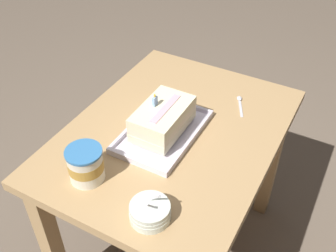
{
  "coord_description": "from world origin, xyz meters",
  "views": [
    {
      "loc": [
        -0.96,
        -0.5,
        1.65
      ],
      "look_at": [
        -0.02,
        0.01,
        0.74
      ],
      "focal_mm": 42.71,
      "sensor_mm": 36.0,
      "label": 1
    }
  ],
  "objects_px": {
    "birthday_cake": "(163,118)",
    "bowl_stack": "(150,212)",
    "ice_cream_tub": "(86,164)",
    "foil_tray": "(163,132)",
    "serving_spoon_near_tray": "(240,102)"
  },
  "relations": [
    {
      "from": "birthday_cake",
      "to": "bowl_stack",
      "type": "xyz_separation_m",
      "value": [
        -0.33,
        -0.15,
        -0.04
      ]
    },
    {
      "from": "bowl_stack",
      "to": "ice_cream_tub",
      "type": "relative_size",
      "value": 1.05
    },
    {
      "from": "bowl_stack",
      "to": "ice_cream_tub",
      "type": "bearing_deg",
      "value": 81.29
    },
    {
      "from": "foil_tray",
      "to": "ice_cream_tub",
      "type": "distance_m",
      "value": 0.32
    },
    {
      "from": "foil_tray",
      "to": "serving_spoon_near_tray",
      "type": "xyz_separation_m",
      "value": [
        0.31,
        -0.17,
        -0.0
      ]
    },
    {
      "from": "ice_cream_tub",
      "to": "birthday_cake",
      "type": "bearing_deg",
      "value": -19.62
    },
    {
      "from": "foil_tray",
      "to": "serving_spoon_near_tray",
      "type": "relative_size",
      "value": 2.96
    },
    {
      "from": "foil_tray",
      "to": "ice_cream_tub",
      "type": "xyz_separation_m",
      "value": [
        -0.3,
        0.11,
        0.05
      ]
    },
    {
      "from": "birthday_cake",
      "to": "ice_cream_tub",
      "type": "relative_size",
      "value": 2.05
    },
    {
      "from": "serving_spoon_near_tray",
      "to": "ice_cream_tub",
      "type": "bearing_deg",
      "value": 155.1
    },
    {
      "from": "ice_cream_tub",
      "to": "serving_spoon_near_tray",
      "type": "xyz_separation_m",
      "value": [
        0.6,
        -0.28,
        -0.05
      ]
    },
    {
      "from": "bowl_stack",
      "to": "ice_cream_tub",
      "type": "height_order",
      "value": "ice_cream_tub"
    },
    {
      "from": "bowl_stack",
      "to": "serving_spoon_near_tray",
      "type": "height_order",
      "value": "bowl_stack"
    },
    {
      "from": "foil_tray",
      "to": "birthday_cake",
      "type": "xyz_separation_m",
      "value": [
        0.0,
        0.0,
        0.06
      ]
    },
    {
      "from": "birthday_cake",
      "to": "ice_cream_tub",
      "type": "height_order",
      "value": "birthday_cake"
    }
  ]
}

